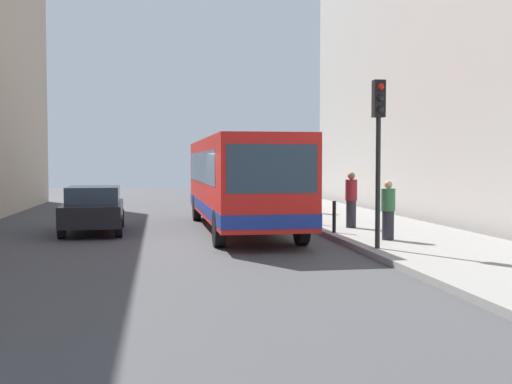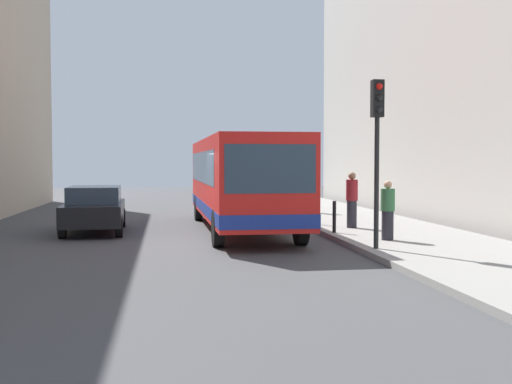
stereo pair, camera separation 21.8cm
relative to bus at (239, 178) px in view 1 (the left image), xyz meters
The scene contains 12 objects.
ground_plane 3.73m from the bus, 105.66° to the right, with size 80.00×80.00×0.00m, color #424244.
sidewalk 5.76m from the bus, 35.25° to the right, with size 4.40×40.00×0.15m, color gray.
bus is the anchor object (origin of this frame).
car_beside_bus 4.81m from the bus, behind, with size 2.00×4.46×1.48m.
traffic_light 6.61m from the bus, 65.83° to the right, with size 0.28×0.33×4.10m.
bollard_near 3.68m from the bus, 43.30° to the right, with size 0.11×0.11×0.95m, color black.
bollard_mid 2.79m from the bus, ahead, with size 0.11×0.11×0.95m, color black.
bollard_far 3.97m from the bus, 47.88° to the left, with size 0.11×0.11×0.95m, color black.
bollard_farthest 6.12m from the bus, 64.85° to the left, with size 0.11×0.11×0.95m, color black.
pedestrian_near_signal 5.64m from the bus, 51.02° to the right, with size 0.38×0.38×1.61m.
pedestrian_mid_sidewalk 3.72m from the bus, 17.69° to the right, with size 0.38×0.38×1.79m.
pedestrian_far_sidewalk 6.20m from the bus, 54.01° to the left, with size 0.38×0.38×1.81m.
Camera 1 is at (-1.75, -17.43, 2.26)m, focal length 44.14 mm.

